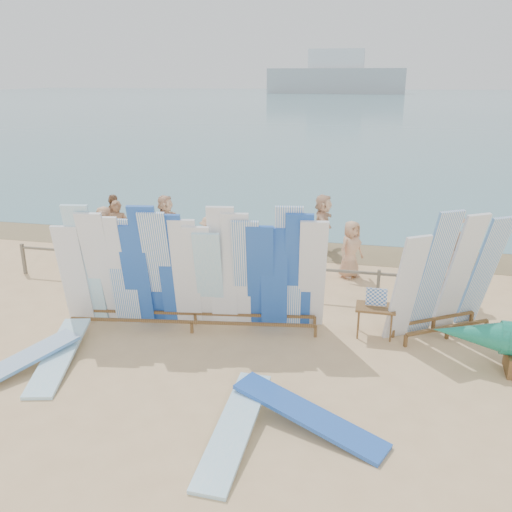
% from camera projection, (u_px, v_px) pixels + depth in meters
% --- Properties ---
extents(ground, '(160.00, 160.00, 0.00)m').
position_uv_depth(ground, '(186.00, 341.00, 11.71)').
color(ground, '#DAB27D').
rests_on(ground, ground).
extents(ocean, '(320.00, 240.00, 0.02)m').
position_uv_depth(ocean, '(367.00, 100.00, 130.20)').
color(ocean, slate).
rests_on(ocean, ground).
extents(wet_sand_strip, '(40.00, 2.60, 0.01)m').
position_uv_depth(wet_sand_strip, '(258.00, 245.00, 18.37)').
color(wet_sand_strip, olive).
rests_on(wet_sand_strip, ground).
extents(distant_ship, '(45.00, 8.00, 14.00)m').
position_uv_depth(distant_ship, '(336.00, 77.00, 179.18)').
color(distant_ship, '#999EA3').
rests_on(distant_ship, ocean).
extents(fence, '(12.08, 0.08, 0.90)m').
position_uv_depth(fence, '(224.00, 268.00, 14.29)').
color(fence, '#6F6654').
rests_on(fence, ground).
extents(main_surfboard_rack, '(5.94, 1.68, 2.96)m').
position_uv_depth(main_surfboard_rack, '(192.00, 274.00, 11.89)').
color(main_surfboard_rack, brown).
rests_on(main_surfboard_rack, ground).
extents(side_surfboard_rack, '(2.57, 2.02, 2.93)m').
position_uv_depth(side_surfboard_rack, '(447.00, 278.00, 11.63)').
color(side_surfboard_rack, brown).
rests_on(side_surfboard_rack, ground).
extents(vendor_table, '(0.85, 0.60, 1.12)m').
position_uv_depth(vendor_table, '(375.00, 320.00, 11.85)').
color(vendor_table, brown).
rests_on(vendor_table, ground).
extents(flat_board_d, '(2.69, 1.55, 0.43)m').
position_uv_depth(flat_board_d, '(308.00, 426.00, 8.86)').
color(flat_board_d, blue).
rests_on(flat_board_d, ground).
extents(flat_board_e, '(1.73, 2.65, 0.40)m').
position_uv_depth(flat_board_e, '(13.00, 375.00, 10.39)').
color(flat_board_e, white).
rests_on(flat_board_e, ground).
extents(flat_board_a, '(1.21, 2.75, 0.34)m').
position_uv_depth(flat_board_a, '(60.00, 362.00, 10.85)').
color(flat_board_a, '#94D3ED').
rests_on(flat_board_a, ground).
extents(flat_board_b, '(0.65, 2.71, 0.38)m').
position_uv_depth(flat_board_b, '(235.00, 438.00, 8.58)').
color(flat_board_b, '#94D3ED').
rests_on(flat_board_b, ground).
extents(beach_chair_left, '(0.75, 0.76, 0.98)m').
position_uv_depth(beach_chair_left, '(271.00, 275.00, 14.81)').
color(beach_chair_left, '#B61322').
rests_on(beach_chair_left, ground).
extents(beach_chair_right, '(0.69, 0.71, 0.93)m').
position_uv_depth(beach_chair_right, '(270.00, 272.00, 15.08)').
color(beach_chair_right, '#B61322').
rests_on(beach_chair_right, ground).
extents(stroller, '(0.83, 0.97, 1.12)m').
position_uv_depth(stroller, '(292.00, 264.00, 15.15)').
color(stroller, '#B61322').
rests_on(stroller, ground).
extents(beachgoer_2, '(0.83, 0.41, 1.68)m').
position_uv_depth(beachgoer_2, '(103.00, 238.00, 16.26)').
color(beachgoer_2, beige).
rests_on(beachgoer_2, ground).
extents(beachgoer_6, '(0.82, 0.85, 1.64)m').
position_uv_depth(beachgoer_6, '(351.00, 249.00, 15.24)').
color(beachgoer_6, tan).
rests_on(beachgoer_6, ground).
extents(beachgoer_5, '(0.71, 1.79, 1.89)m').
position_uv_depth(beachgoer_5, '(323.00, 223.00, 17.49)').
color(beachgoer_5, beige).
rests_on(beachgoer_5, ground).
extents(beachgoer_4, '(0.98, 0.85, 1.56)m').
position_uv_depth(beachgoer_4, '(220.00, 235.00, 16.74)').
color(beachgoer_4, '#8C6042').
rests_on(beachgoer_4, ground).
extents(beachgoer_8, '(0.88, 1.00, 1.87)m').
position_uv_depth(beachgoer_8, '(453.00, 266.00, 13.54)').
color(beachgoer_8, beige).
rests_on(beachgoer_8, ground).
extents(beachgoer_0, '(0.90, 0.65, 1.68)m').
position_uv_depth(beachgoer_0, '(105.00, 233.00, 16.76)').
color(beachgoer_0, tan).
rests_on(beachgoer_0, ground).
extents(beachgoer_3, '(0.75, 1.08, 1.54)m').
position_uv_depth(beachgoer_3, '(210.00, 241.00, 16.14)').
color(beachgoer_3, tan).
rests_on(beachgoer_3, ground).
extents(beachgoer_extra_1, '(0.59, 1.13, 1.85)m').
position_uv_depth(beachgoer_extra_1, '(114.00, 223.00, 17.61)').
color(beachgoer_extra_1, '#8C6042').
rests_on(beachgoer_extra_1, ground).
extents(beachgoer_7, '(0.67, 0.60, 1.62)m').
position_uv_depth(beachgoer_7, '(291.00, 247.00, 15.44)').
color(beachgoer_7, '#8C6042').
rests_on(beachgoer_7, ground).
extents(beachgoer_9, '(0.93, 1.12, 1.63)m').
position_uv_depth(beachgoer_9, '(454.00, 240.00, 16.15)').
color(beachgoer_9, tan).
rests_on(beachgoer_9, ground).
extents(beachgoer_11, '(0.94, 1.73, 1.78)m').
position_uv_depth(beachgoer_11, '(166.00, 221.00, 17.90)').
color(beachgoer_11, beige).
rests_on(beachgoer_11, ground).
extents(beachgoer_1, '(0.76, 0.54, 1.88)m').
position_uv_depth(beachgoer_1, '(118.00, 231.00, 16.59)').
color(beachgoer_1, '#8C6042').
rests_on(beachgoer_1, ground).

